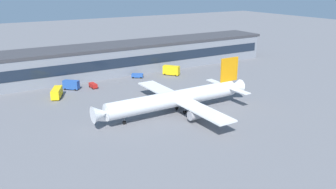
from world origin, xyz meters
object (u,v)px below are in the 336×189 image
at_px(airliner, 177,98).
at_px(catering_truck, 171,70).
at_px(stair_truck, 71,85).
at_px(pushback_tractor, 138,75).
at_px(follow_me_car, 93,85).
at_px(fuel_truck, 57,92).

height_order(airliner, catering_truck, airliner).
height_order(airliner, stair_truck, airliner).
bearing_deg(pushback_tractor, catering_truck, -13.68).
xyz_separation_m(follow_me_car, fuel_truck, (-14.88, -4.43, 0.79)).
xyz_separation_m(pushback_tractor, fuel_truck, (-36.39, -9.44, 0.83)).
relative_size(follow_me_car, pushback_tractor, 0.83).
bearing_deg(stair_truck, pushback_tractor, 4.87).
relative_size(airliner, pushback_tractor, 9.86).
bearing_deg(airliner, follow_me_car, 109.03).
height_order(follow_me_car, fuel_truck, fuel_truck).
relative_size(airliner, catering_truck, 7.33).
height_order(airliner, pushback_tractor, airliner).
bearing_deg(follow_me_car, stair_truck, 162.35).
distance_m(airliner, fuel_truck, 44.93).
bearing_deg(stair_truck, airliner, -62.84).
bearing_deg(airliner, fuel_truck, 129.27).
xyz_separation_m(airliner, catering_truck, (22.62, 40.60, -2.38)).
bearing_deg(airliner, pushback_tractor, 79.72).
bearing_deg(airliner, stair_truck, 117.16).
distance_m(catering_truck, fuel_truck, 51.34).
bearing_deg(catering_truck, fuel_truck, -173.42).
bearing_deg(pushback_tractor, stair_truck, -175.13).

